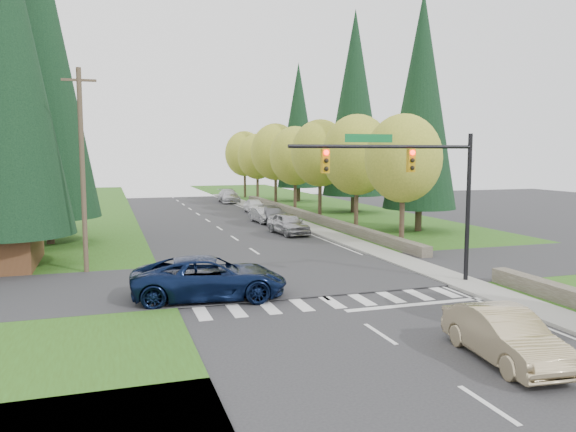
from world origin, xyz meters
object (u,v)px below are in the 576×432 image
parked_car_a (288,224)px  parked_car_c (263,215)px  parked_car_d (254,206)px  parked_car_b (273,215)px  sedan_champagne (504,335)px  parked_car_e (229,196)px  suv_navy (210,278)px

parked_car_a → parked_car_c: bearing=82.9°
parked_car_a → parked_car_d: (1.40, 15.31, -0.08)m
parked_car_b → parked_car_d: size_ratio=1.16×
parked_car_d → sedan_champagne: bearing=-92.9°
parked_car_d → parked_car_e: bearing=91.7°
sedan_champagne → parked_car_c: 33.32m
suv_navy → parked_car_a: (8.73, 16.52, -0.09)m
parked_car_a → suv_navy: bearing=-124.3°
parked_car_a → parked_car_d: parked_car_a is taller
parked_car_c → parked_car_d: parked_car_d is taller
parked_car_a → parked_car_b: 6.38m
parked_car_d → suv_navy: bearing=-106.0°
parked_car_e → suv_navy: bearing=-100.2°
parked_car_e → parked_car_b: bearing=-89.1°
sedan_champagne → suv_navy: size_ratio=0.73×
sedan_champagne → parked_car_d: (3.35, 41.31, -0.05)m
suv_navy → parked_car_c: (8.81, 23.78, -0.23)m
parked_car_c → parked_car_e: size_ratio=0.73×
parked_car_c → parked_car_e: parked_car_e is taller
suv_navy → parked_car_c: 25.36m
parked_car_b → suv_navy: bearing=-109.8°
sedan_champagne → parked_car_e: (3.35, 53.70, 0.03)m
sedan_champagne → parked_car_d: 41.45m
sedan_champagne → parked_car_b: 32.45m
sedan_champagne → parked_car_d: bearing=90.9°
parked_car_d → parked_car_b: bearing=-92.6°
parked_car_b → sedan_champagne: bearing=-92.1°
suv_navy → parked_car_a: size_ratio=1.37×
sedan_champagne → parked_car_c: bearing=92.0°
sedan_champagne → parked_car_e: size_ratio=0.85×
suv_navy → parked_car_d: bearing=-10.8°
parked_car_c → parked_car_d: bearing=75.8°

